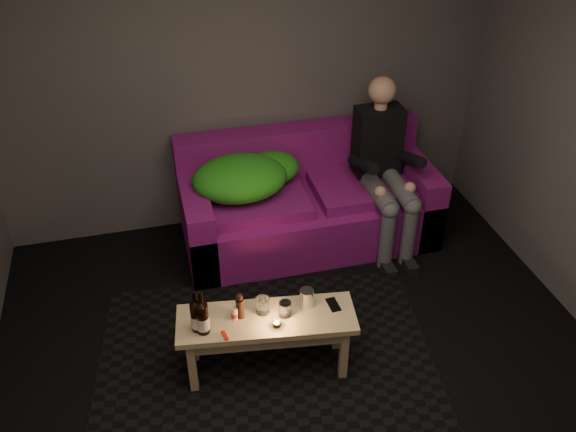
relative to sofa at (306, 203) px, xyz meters
name	(u,v)px	position (x,y,z in m)	size (l,w,h in m)	color
floor	(323,416)	(-0.40, -1.82, -0.32)	(4.50, 4.50, 0.00)	black
room	(307,139)	(-0.40, -1.35, 1.33)	(4.50, 4.50, 4.50)	silver
rug	(266,361)	(-0.64, -1.31, -0.31)	(2.21, 1.61, 0.01)	black
sofa	(306,203)	(0.00, 0.00, 0.00)	(2.03, 0.91, 0.87)	#760F66
green_blanket	(245,176)	(-0.51, -0.01, 0.34)	(0.89, 0.61, 0.30)	#2B8818
person	(384,163)	(0.58, -0.17, 0.39)	(0.37, 0.84, 1.35)	black
coffee_table	(267,327)	(-0.64, -1.36, 0.06)	(1.14, 0.50, 0.45)	tan
beer_bottle_a	(197,316)	(-1.06, -1.36, 0.25)	(0.08, 0.08, 0.30)	black
beer_bottle_b	(202,317)	(-1.03, -1.38, 0.25)	(0.08, 0.08, 0.31)	black
salt_shaker	(235,313)	(-0.83, -1.32, 0.18)	(0.04, 0.04, 0.09)	silver
pepper_mill	(240,308)	(-0.80, -1.31, 0.20)	(0.05, 0.05, 0.14)	black
tumbler_back	(263,306)	(-0.65, -1.31, 0.19)	(0.09, 0.09, 0.11)	white
tealight	(277,323)	(-0.60, -1.45, 0.16)	(0.05, 0.05, 0.04)	white
tumbler_front	(285,309)	(-0.52, -1.37, 0.18)	(0.08, 0.08, 0.10)	white
steel_cup	(307,298)	(-0.37, -1.32, 0.20)	(0.09, 0.09, 0.12)	silver
smartphone	(333,305)	(-0.21, -1.36, 0.14)	(0.06, 0.13, 0.01)	black
red_lighter	(225,336)	(-0.92, -1.46, 0.14)	(0.02, 0.08, 0.01)	red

